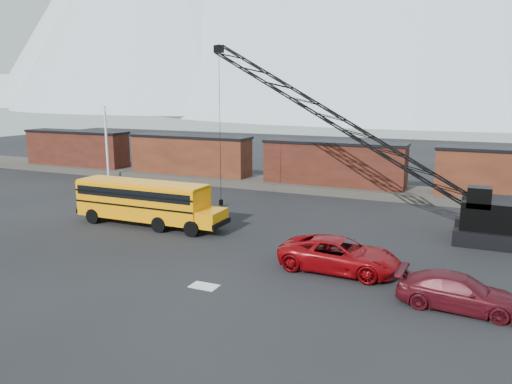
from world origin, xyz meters
TOP-DOWN VIEW (x-y plane):
  - ground at (0.00, 0.00)m, footprint 160.00×160.00m
  - gravel_berm at (0.00, 22.00)m, footprint 120.00×5.00m
  - boxcar_west_far at (-32.00, 22.00)m, footprint 13.70×3.10m
  - boxcar_west_near at (-16.00, 22.00)m, footprint 13.70×3.10m
  - boxcar_mid at (0.00, 22.00)m, footprint 13.70×3.10m
  - utility_pole at (-24.00, 18.00)m, footprint 1.40×0.24m
  - snow_patch at (0.50, -4.00)m, footprint 1.40×0.90m
  - school_bus at (-9.03, 4.38)m, footprint 11.65×2.65m
  - red_pickup at (6.10, 0.91)m, footprint 6.58×3.19m
  - maroon_suv at (12.20, -1.64)m, footprint 5.50×2.47m
  - crawler_crane at (3.50, 11.05)m, footprint 24.39×4.38m

SIDE VIEW (x-z plane):
  - ground at x=0.00m, z-range 0.00..0.00m
  - snow_patch at x=0.50m, z-range 0.00..0.02m
  - gravel_berm at x=0.00m, z-range 0.00..0.70m
  - maroon_suv at x=12.20m, z-range 0.00..1.57m
  - red_pickup at x=6.10m, z-range 0.00..1.80m
  - school_bus at x=-9.03m, z-range 0.20..3.39m
  - boxcar_west_far at x=-32.00m, z-range 0.68..4.85m
  - boxcar_west_near at x=-16.00m, z-range 0.68..4.85m
  - boxcar_mid at x=0.00m, z-range 0.68..4.85m
  - utility_pole at x=-24.00m, z-range 0.15..8.15m
  - crawler_crane at x=3.50m, z-range 0.55..13.90m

